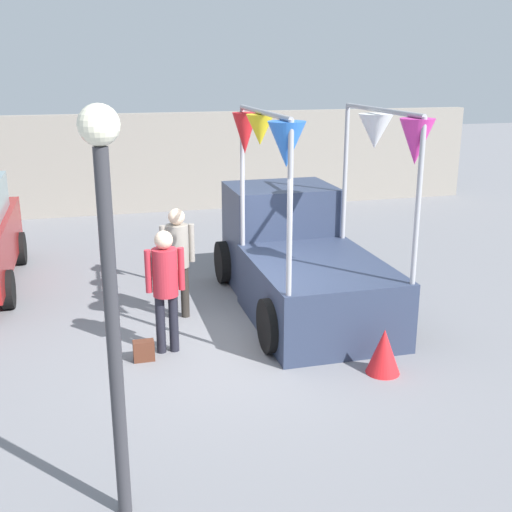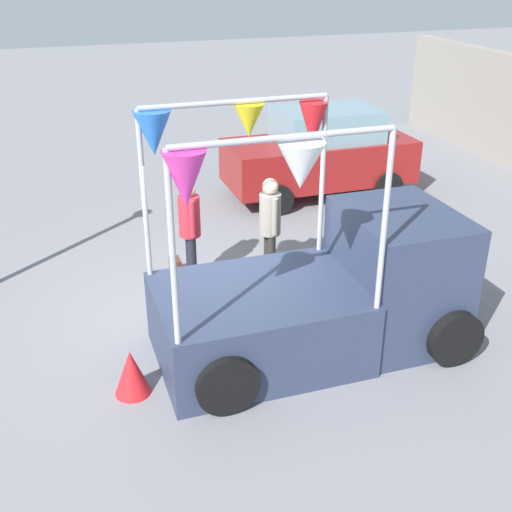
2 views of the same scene
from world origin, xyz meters
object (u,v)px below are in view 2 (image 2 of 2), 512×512
(person_customer, at_px, (190,222))
(person_vendor, at_px, (270,220))
(parked_car, at_px, (321,153))
(folded_kite_bundle_crimson, at_px, (131,372))
(vendor_truck, at_px, (331,287))
(handbag, at_px, (175,267))

(person_customer, distance_m, person_vendor, 1.26)
(parked_car, height_order, folded_kite_bundle_crimson, parked_car)
(vendor_truck, height_order, parked_car, vendor_truck)
(vendor_truck, height_order, folded_kite_bundle_crimson, vendor_truck)
(parked_car, relative_size, person_vendor, 2.29)
(parked_car, relative_size, folded_kite_bundle_crimson, 6.67)
(vendor_truck, height_order, person_customer, vendor_truck)
(vendor_truck, distance_m, parked_car, 5.91)
(person_customer, xyz_separation_m, handbag, (-0.35, -0.20, -0.91))
(parked_car, bearing_deg, person_customer, -48.96)
(parked_car, height_order, handbag, parked_car)
(person_vendor, bearing_deg, parked_car, 145.47)
(parked_car, bearing_deg, person_vendor, -34.53)
(parked_car, bearing_deg, handbag, -53.77)
(parked_car, distance_m, person_customer, 4.78)
(handbag, height_order, folded_kite_bundle_crimson, folded_kite_bundle_crimson)
(handbag, xyz_separation_m, folded_kite_bundle_crimson, (2.94, -1.16, 0.16))
(person_customer, bearing_deg, folded_kite_bundle_crimson, -27.63)
(vendor_truck, height_order, handbag, vendor_truck)
(person_vendor, distance_m, handbag, 1.82)
(vendor_truck, distance_m, person_vendor, 2.00)
(person_vendor, height_order, handbag, person_vendor)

